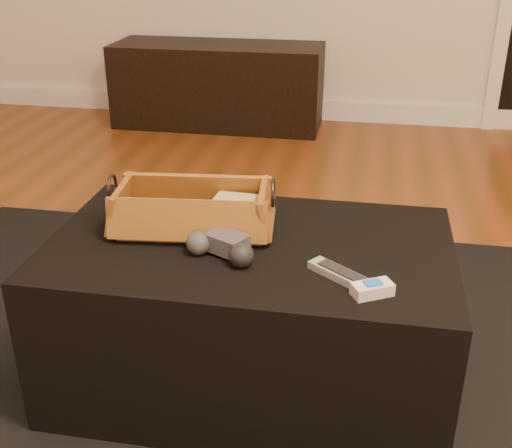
% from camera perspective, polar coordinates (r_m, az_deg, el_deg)
% --- Properties ---
extents(floor, '(5.00, 5.50, 0.01)m').
position_cam_1_polar(floor, '(1.73, 3.21, -16.70)').
color(floor, brown).
rests_on(floor, ground).
extents(baseboard, '(5.00, 0.04, 0.12)m').
position_cam_1_polar(baseboard, '(4.16, 8.21, 9.87)').
color(baseboard, white).
rests_on(baseboard, floor).
extents(media_cabinet, '(1.25, 0.45, 0.49)m').
position_cam_1_polar(media_cabinet, '(4.01, -3.37, 12.22)').
color(media_cabinet, black).
rests_on(media_cabinet, floor).
extents(area_rug, '(2.60, 2.00, 0.01)m').
position_cam_1_polar(area_rug, '(1.79, -0.83, -14.59)').
color(area_rug, black).
rests_on(area_rug, floor).
extents(ottoman, '(1.00, 0.60, 0.42)m').
position_cam_1_polar(ottoman, '(1.70, -0.55, -7.92)').
color(ottoman, black).
rests_on(ottoman, area_rug).
extents(tv_remote, '(0.22, 0.09, 0.02)m').
position_cam_1_polar(tv_remote, '(1.65, -6.39, 0.18)').
color(tv_remote, black).
rests_on(tv_remote, wicker_basket).
extents(cloth_bundle, '(0.12, 0.09, 0.06)m').
position_cam_1_polar(cloth_bundle, '(1.66, -1.75, 1.33)').
color(cloth_bundle, '#C8AE8B').
rests_on(cloth_bundle, wicker_basket).
extents(wicker_basket, '(0.43, 0.26, 0.14)m').
position_cam_1_polar(wicker_basket, '(1.65, -5.63, 1.10)').
color(wicker_basket, '#A16624').
rests_on(wicker_basket, ottoman).
extents(game_controller, '(0.19, 0.14, 0.06)m').
position_cam_1_polar(game_controller, '(1.51, -2.99, -2.02)').
color(game_controller, '#3E3E41').
rests_on(game_controller, ottoman).
extents(silver_remote, '(0.17, 0.15, 0.02)m').
position_cam_1_polar(silver_remote, '(1.44, 7.88, -4.62)').
color(silver_remote, '#9C9EA4').
rests_on(silver_remote, ottoman).
extents(cream_gadget, '(0.10, 0.08, 0.03)m').
position_cam_1_polar(cream_gadget, '(1.39, 10.30, -5.70)').
color(cream_gadget, beige).
rests_on(cream_gadget, ottoman).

